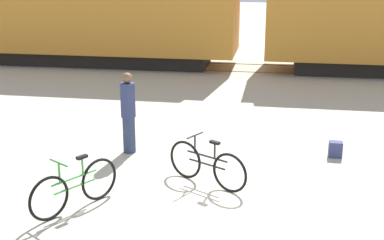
% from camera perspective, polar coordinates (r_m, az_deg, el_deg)
% --- Properties ---
extents(ground_plane, '(80.00, 80.00, 0.00)m').
position_cam_1_polar(ground_plane, '(9.39, 1.87, -8.82)').
color(ground_plane, '#B2A893').
extents(rail_near, '(40.28, 0.07, 0.01)m').
position_cam_1_polar(rail_near, '(19.68, 6.09, 5.13)').
color(rail_near, '#4C4238').
rests_on(rail_near, ground_plane).
extents(rail_far, '(40.28, 0.07, 0.01)m').
position_cam_1_polar(rail_far, '(21.08, 6.34, 5.94)').
color(rail_far, '#4C4238').
rests_on(rail_far, ground_plane).
extents(bicycle_black, '(1.57, 0.92, 0.93)m').
position_cam_1_polar(bicycle_black, '(9.94, 1.59, -4.81)').
color(bicycle_black, black).
rests_on(bicycle_black, ground_plane).
extents(bicycle_green, '(0.99, 1.54, 0.94)m').
position_cam_1_polar(bicycle_green, '(9.22, -12.37, -7.03)').
color(bicycle_green, black).
rests_on(bicycle_green, ground_plane).
extents(person_in_navy, '(0.32, 0.32, 1.76)m').
position_cam_1_polar(person_in_navy, '(11.47, -6.81, 0.79)').
color(person_in_navy, '#283351').
rests_on(person_in_navy, ground_plane).
extents(backpack, '(0.28, 0.20, 0.34)m').
position_cam_1_polar(backpack, '(11.74, 15.05, -3.04)').
color(backpack, navy).
rests_on(backpack, ground_plane).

